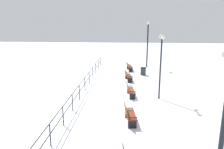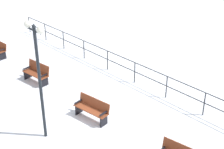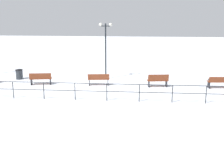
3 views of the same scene
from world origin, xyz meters
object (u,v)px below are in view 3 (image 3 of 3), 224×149
object	(u,v)px
bench_nearest	(219,82)
bench_second	(158,80)
bench_third	(99,79)
bench_fourth	(41,78)
trash_bin	(19,74)
lamppost_middle	(106,41)

from	to	relation	value
bench_nearest	bench_second	world-z (taller)	bench_second
bench_second	bench_third	xyz separation A→B (m)	(0.08, 4.30, -0.01)
bench_fourth	trash_bin	xyz separation A→B (m)	(1.54, 2.29, -0.08)
bench_second	lamppost_middle	world-z (taller)	lamppost_middle
bench_second	trash_bin	xyz separation A→B (m)	(1.44, 10.89, -0.09)
bench_third	bench_second	bearing A→B (deg)	-98.33
bench_second	trash_bin	distance (m)	10.99
bench_second	bench_nearest	bearing A→B (deg)	-97.13
bench_nearest	lamppost_middle	bearing A→B (deg)	71.77
lamppost_middle	trash_bin	world-z (taller)	lamppost_middle
bench_second	bench_fourth	world-z (taller)	bench_second
bench_second	bench_fourth	xyz separation A→B (m)	(-0.10, 8.60, -0.01)
bench_fourth	lamppost_middle	world-z (taller)	lamppost_middle
bench_second	bench_fourth	bearing A→B (deg)	83.45
bench_second	trash_bin	size ratio (longest dim) A/B	1.96
bench_nearest	trash_bin	world-z (taller)	bench_nearest
trash_bin	bench_third	bearing A→B (deg)	-101.68
bench_second	bench_fourth	size ratio (longest dim) A/B	0.93
bench_nearest	bench_third	world-z (taller)	bench_third
bench_second	bench_third	bearing A→B (deg)	81.77
bench_third	bench_fourth	distance (m)	4.30
lamppost_middle	bench_fourth	bearing A→B (deg)	115.60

